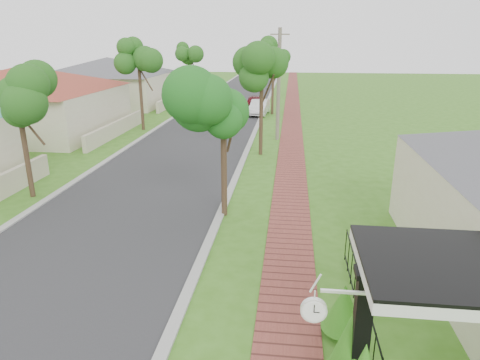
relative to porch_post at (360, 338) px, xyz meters
The scene contains 15 objects.
ground 4.79m from the porch_post, 167.60° to the left, with size 160.00×160.00×0.00m, color #386B19.
road 22.34m from the porch_post, 109.77° to the left, with size 7.00×120.00×0.02m, color #28282B.
kerb_right 21.39m from the porch_post, 100.52° to the left, with size 0.30×120.00×0.10m, color #9E9E99.
kerb_left 23.83m from the porch_post, 118.07° to the left, with size 0.30×120.00×0.10m, color #9E9E99.
sidewalk 21.07m from the porch_post, 93.54° to the left, with size 1.50×120.00×0.03m, color brown.
porch_post is the anchor object (origin of this frame).
picket_fence 1.21m from the porch_post, 70.71° to the left, with size 0.03×8.02×1.00m.
street_trees 29.02m from the porch_post, 104.93° to the left, with size 10.70×37.65×5.89m.
far_house_red 28.70m from the porch_post, 132.91° to the left, with size 15.56×15.56×4.60m.
far_house_grey 40.09m from the porch_post, 119.15° to the left, with size 15.56×15.56×4.60m.
parked_car_red 31.56m from the porch_post, 98.35° to the left, with size 1.83×4.54×1.55m, color #580D14.
parked_car_white 30.77m from the porch_post, 97.75° to the left, with size 1.38×3.95×1.30m, color white.
near_tree 9.32m from the porch_post, 115.11° to the left, with size 2.00×2.00×5.13m.
utility_pole 21.26m from the porch_post, 96.12° to the left, with size 1.20×0.24×6.96m.
station_clock 1.26m from the porch_post, 155.20° to the right, with size 1.07×0.13×0.64m.
Camera 1 is at (3.14, -7.69, 6.28)m, focal length 32.00 mm.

